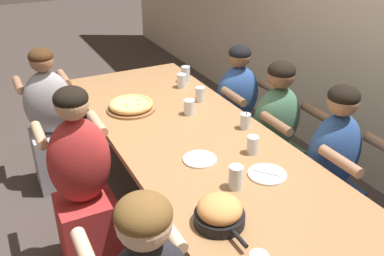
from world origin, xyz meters
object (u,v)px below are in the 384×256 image
Objects in this scene: drinking_glass_a at (182,81)px; drinking_glass_g at (186,75)px; skillet_bowl at (220,213)px; diner_far_center at (275,143)px; drinking_glass_h at (236,178)px; diner_near_left at (52,127)px; empty_plate_a at (267,174)px; drinking_glass_c at (200,95)px; cocktail_glass_blue at (245,122)px; diner_near_center at (83,189)px; diner_far_midleft at (237,117)px; drinking_glass_f at (253,146)px; pizza_board_main at (131,106)px; empty_plate_b at (200,159)px; drinking_glass_d at (189,108)px; diner_far_midright at (330,181)px.

drinking_glass_g is (-0.10, 0.08, 0.00)m from drinking_glass_a.
diner_far_center is (-0.85, 0.97, -0.31)m from skillet_bowl.
drinking_glass_h is 0.11× the size of diner_near_left.
drinking_glass_c reaches higher than empty_plate_a.
drinking_glass_h is at bearing -37.37° from cocktail_glass_blue.
diner_near_center is (-0.63, -0.85, -0.23)m from empty_plate_a.
cocktail_glass_blue is (-0.51, 0.19, 0.04)m from empty_plate_a.
diner_far_midleft is at bearing 146.94° from drinking_glass_h.
diner_far_center reaches higher than drinking_glass_h.
diner_far_midleft reaches higher than cocktail_glass_blue.
diner_near_center is at bearing -126.68° from empty_plate_a.
drinking_glass_f is at bearing 165.39° from empty_plate_a.
pizza_board_main is 0.96m from diner_far_midleft.
diner_far_center reaches higher than cocktail_glass_blue.
cocktail_glass_blue is 0.11× the size of diner_far_midleft.
drinking_glass_h is at bearing 133.79° from skillet_bowl.
empty_plate_b is 0.17× the size of diner_far_midleft.
drinking_glass_d is 1.15m from diner_near_left.
drinking_glass_d is at bearing -177.93° from empty_plate_a.
diner_far_midleft is 0.95× the size of diner_far_midright.
diner_far_midright is at bearing 96.36° from drinking_glass_h.
drinking_glass_g is at bearing 171.33° from empty_plate_a.
drinking_glass_g is at bearing -67.85° from diner_far_center.
skillet_bowl is at bearing 41.24° from diner_far_center.
empty_plate_a is 0.18× the size of diner_far_midright.
empty_plate_b is 0.17× the size of diner_near_left.
drinking_glass_f is (0.80, -0.08, 0.00)m from drinking_glass_c.
drinking_glass_d is 0.62m from drinking_glass_g.
diner_far_center is at bearing 130.49° from drinking_glass_h.
drinking_glass_f is at bearing 77.70° from empty_plate_b.
diner_near_center reaches higher than cocktail_glass_blue.
diner_near_left is (-1.31, -0.60, -0.26)m from empty_plate_b.
diner_far_center is 0.98× the size of diner_near_left.
diner_far_midright is at bearing 90.00° from diner_far_center.
diner_near_center reaches higher than empty_plate_b.
diner_near_left is at bearing -146.65° from drinking_glass_f.
drinking_glass_g is (-0.92, 0.02, 0.01)m from cocktail_glass_blue.
drinking_glass_f is at bearing -7.50° from drinking_glass_g.
drinking_glass_g is at bearing 178.53° from cocktail_glass_blue.
pizza_board_main is at bearing -161.89° from empty_plate_a.
drinking_glass_g is (-0.40, 0.08, 0.01)m from drinking_glass_c.
drinking_glass_c is at bearing 161.41° from drinking_glass_h.
diner_near_left is (-0.98, 0.00, -0.03)m from diner_near_center.
pizza_board_main reaches higher than empty_plate_a.
pizza_board_main is 0.28× the size of diner_near_center.
pizza_board_main is 2.64× the size of drinking_glass_g.
diner_far_midleft is 0.92× the size of diner_near_center.
drinking_glass_a is at bearing 114.00° from pizza_board_main.
drinking_glass_d is 0.98× the size of drinking_glass_f.
diner_far_midright reaches higher than drinking_glass_c.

